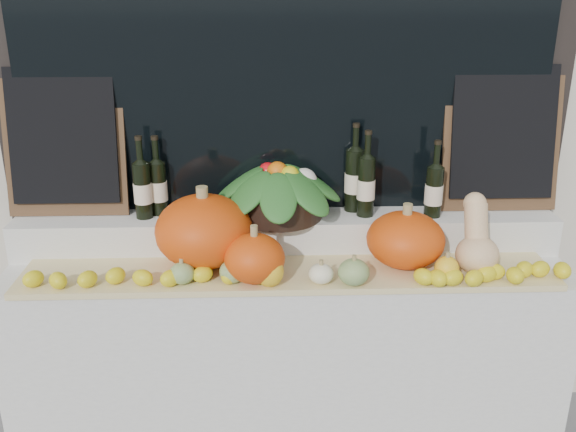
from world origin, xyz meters
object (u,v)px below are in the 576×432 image
at_px(pumpkin_right, 406,240).
at_px(butternut_squash, 477,243).
at_px(produce_bowl, 278,189).
at_px(wine_bottle_tall, 354,179).
at_px(pumpkin_left, 204,231).

bearing_deg(pumpkin_right, butternut_squash, -12.26).
height_order(pumpkin_right, butternut_squash, butternut_squash).
xyz_separation_m(produce_bowl, wine_bottle_tall, (0.33, 0.06, 0.02)).
bearing_deg(pumpkin_right, produce_bowl, 156.76).
distance_m(butternut_squash, produce_bowl, 0.83).
bearing_deg(pumpkin_right, pumpkin_left, 177.49).
bearing_deg(butternut_squash, pumpkin_right, 167.74).
relative_size(pumpkin_left, wine_bottle_tall, 1.01).
xyz_separation_m(pumpkin_right, wine_bottle_tall, (-0.17, 0.28, 0.16)).
relative_size(produce_bowl, wine_bottle_tall, 1.50).
height_order(butternut_squash, wine_bottle_tall, wine_bottle_tall).
bearing_deg(wine_bottle_tall, pumpkin_right, -58.30).
xyz_separation_m(pumpkin_left, wine_bottle_tall, (0.63, 0.25, 0.13)).
relative_size(pumpkin_left, butternut_squash, 1.29).
bearing_deg(pumpkin_left, produce_bowl, 31.48).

